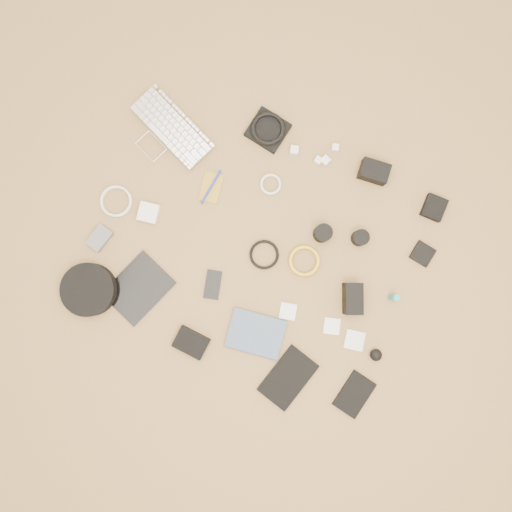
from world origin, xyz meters
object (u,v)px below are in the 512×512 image
at_px(dslr_camera, 374,172).
at_px(phone, 213,285).
at_px(paperback, 250,354).
at_px(tablet, 139,288).
at_px(headphone_case, 89,290).
at_px(laptop, 163,136).

height_order(dslr_camera, phone, dslr_camera).
bearing_deg(dslr_camera, paperback, -106.79).
relative_size(dslr_camera, phone, 0.98).
relative_size(tablet, headphone_case, 1.15).
bearing_deg(phone, laptop, 117.17).
xyz_separation_m(tablet, paperback, (0.52, -0.08, 0.01)).
xyz_separation_m(laptop, headphone_case, (-0.04, -0.69, 0.02)).
bearing_deg(laptop, headphone_case, -68.36).
bearing_deg(dslr_camera, headphone_case, -139.92).
bearing_deg(phone, paperback, -52.51).
height_order(laptop, headphone_case, headphone_case).
height_order(tablet, paperback, paperback).
relative_size(laptop, headphone_case, 1.67).
height_order(dslr_camera, paperback, dslr_camera).
distance_m(laptop, headphone_case, 0.69).
bearing_deg(headphone_case, laptop, 86.98).
xyz_separation_m(dslr_camera, tablet, (-0.72, -0.79, -0.03)).
bearing_deg(headphone_case, dslr_camera, 44.23).
distance_m(headphone_case, paperback, 0.70).
distance_m(tablet, phone, 0.30).
distance_m(laptop, tablet, 0.63).
height_order(dslr_camera, tablet, dslr_camera).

